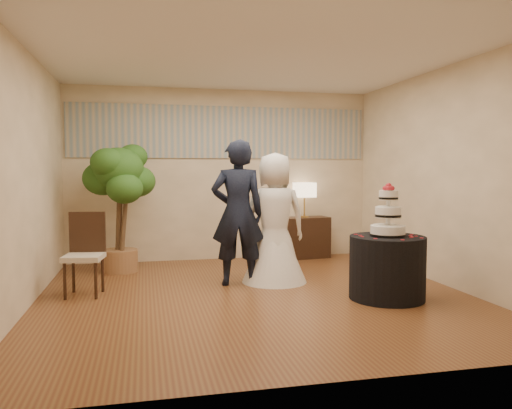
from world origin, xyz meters
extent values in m
cube|color=brown|center=(0.00, 0.00, 0.00)|extent=(5.00, 5.00, 0.00)
cube|color=white|center=(0.00, 0.00, 2.80)|extent=(5.00, 5.00, 0.00)
cube|color=beige|center=(0.00, 2.50, 1.40)|extent=(5.00, 0.06, 2.80)
cube|color=beige|center=(0.00, -2.50, 1.40)|extent=(5.00, 0.06, 2.80)
cube|color=beige|center=(-2.50, 0.00, 1.40)|extent=(0.06, 5.00, 2.80)
cube|color=beige|center=(2.50, 0.00, 1.40)|extent=(0.06, 5.00, 2.80)
cube|color=#A3A59B|center=(0.00, 2.48, 2.10)|extent=(4.90, 0.02, 0.85)
imported|color=black|center=(-0.10, 0.58, 0.93)|extent=(0.73, 0.53, 1.87)
imported|color=white|center=(0.40, 0.64, 0.85)|extent=(0.86, 0.86, 1.71)
cylinder|color=black|center=(1.45, -0.50, 0.36)|extent=(0.88, 0.88, 0.73)
cube|color=black|center=(1.35, 2.27, 0.34)|extent=(0.87, 0.48, 0.69)
camera|label=1|loc=(-1.27, -5.69, 1.49)|focal=35.00mm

